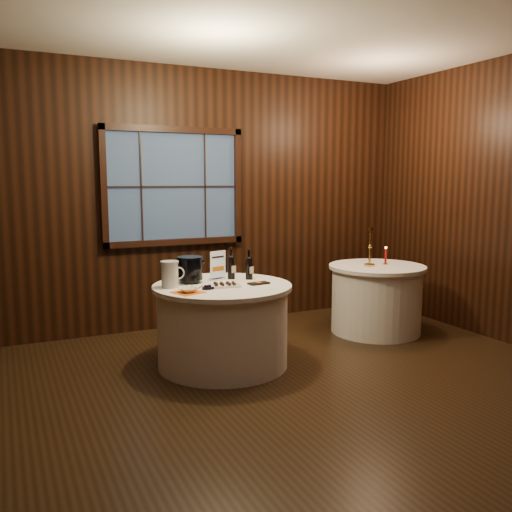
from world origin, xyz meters
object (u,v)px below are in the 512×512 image
chocolate_box (259,283)px  cracker_bowl (188,290)px  glass_pitcher (170,274)px  red_candle (386,257)px  chocolate_plate (225,285)px  port_bottle_left (231,265)px  brass_candlestick (370,252)px  side_table (376,298)px  grape_bunch (208,287)px  main_table (223,325)px  ice_bucket (190,269)px  sign_stand (217,270)px  port_bottle_right (249,266)px

chocolate_box → cracker_bowl: cracker_bowl is taller
glass_pitcher → cracker_bowl: 0.32m
red_candle → chocolate_plate: bearing=-169.4°
port_bottle_left → brass_candlestick: (1.71, 0.07, 0.02)m
chocolate_plate → red_candle: size_ratio=1.48×
side_table → grape_bunch: grape_bunch is taller
main_table → ice_bucket: size_ratio=5.20×
main_table → brass_candlestick: brass_candlestick is taller
port_bottle_left → chocolate_box: size_ratio=1.59×
main_table → sign_stand: size_ratio=4.41×
main_table → side_table: (2.00, 0.30, 0.00)m
main_table → side_table: same height
grape_bunch → side_table: bearing=11.6°
port_bottle_left → grape_bunch: port_bottle_left is taller
cracker_bowl → red_candle: red_candle is taller
chocolate_plate → red_candle: 2.17m
glass_pitcher → red_candle: 2.59m
cracker_bowl → brass_candlestick: (2.29, 0.51, 0.13)m
side_table → cracker_bowl: size_ratio=6.81×
side_table → chocolate_box: 1.79m
cracker_bowl → brass_candlestick: size_ratio=0.37×
port_bottle_left → ice_bucket: 0.42m
chocolate_plate → brass_candlestick: brass_candlestick is taller
main_table → chocolate_box: chocolate_box is taller
chocolate_box → grape_bunch: grape_bunch is taller
chocolate_plate → glass_pitcher: bearing=157.9°
cracker_bowl → port_bottle_right: bearing=25.2°
port_bottle_left → grape_bunch: (-0.39, -0.38, -0.11)m
main_table → cracker_bowl: (-0.40, -0.21, 0.41)m
main_table → grape_bunch: (-0.20, -0.15, 0.40)m
brass_candlestick → glass_pitcher: bearing=-174.7°
brass_candlestick → red_candle: brass_candlestick is taller
cracker_bowl → main_table: bearing=27.6°
brass_candlestick → cracker_bowl: bearing=-167.4°
grape_bunch → cracker_bowl: size_ratio=1.07×
port_bottle_left → port_bottle_right: (0.15, -0.10, -0.00)m
sign_stand → port_bottle_right: bearing=-34.9°
main_table → brass_candlestick: bearing=9.1°
chocolate_box → glass_pitcher: (-0.78, 0.21, 0.11)m
port_bottle_right → grape_bunch: (-0.53, -0.29, -0.11)m
ice_bucket → red_candle: 2.35m
ice_bucket → brass_candlestick: size_ratio=0.57×
chocolate_box → grape_bunch: size_ratio=1.14×
red_candle → main_table: bearing=-171.9°
sign_stand → glass_pitcher: (-0.51, -0.15, 0.02)m
port_bottle_left → chocolate_box: bearing=-90.8°
side_table → port_bottle_right: bearing=-174.4°
sign_stand → port_bottle_left: (0.14, -0.00, 0.03)m
glass_pitcher → side_table: bearing=9.0°
sign_stand → port_bottle_left: port_bottle_left is taller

